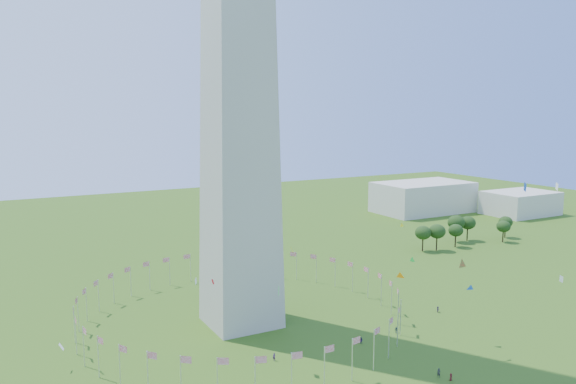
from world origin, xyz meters
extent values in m
cylinder|color=silver|center=(40.00, 50.00, 4.50)|extent=(0.24, 0.24, 9.00)
cylinder|color=silver|center=(39.39, 56.95, 4.50)|extent=(0.24, 0.24, 9.00)
cylinder|color=silver|center=(37.59, 63.68, 4.50)|extent=(0.24, 0.24, 9.00)
cylinder|color=silver|center=(34.64, 70.00, 4.50)|extent=(0.24, 0.24, 9.00)
cylinder|color=silver|center=(30.64, 75.71, 4.50)|extent=(0.24, 0.24, 9.00)
cylinder|color=silver|center=(25.71, 80.64, 4.50)|extent=(0.24, 0.24, 9.00)
cylinder|color=silver|center=(20.00, 84.64, 4.50)|extent=(0.24, 0.24, 9.00)
cylinder|color=silver|center=(13.68, 87.59, 4.50)|extent=(0.24, 0.24, 9.00)
cylinder|color=silver|center=(6.95, 89.39, 4.50)|extent=(0.24, 0.24, 9.00)
cylinder|color=silver|center=(0.00, 90.00, 4.50)|extent=(0.24, 0.24, 9.00)
cylinder|color=silver|center=(-6.95, 89.39, 4.50)|extent=(0.24, 0.24, 9.00)
cylinder|color=silver|center=(-13.68, 87.59, 4.50)|extent=(0.24, 0.24, 9.00)
cylinder|color=silver|center=(-20.00, 84.64, 4.50)|extent=(0.24, 0.24, 9.00)
cylinder|color=silver|center=(-25.71, 80.64, 4.50)|extent=(0.24, 0.24, 9.00)
cylinder|color=silver|center=(-30.64, 75.71, 4.50)|extent=(0.24, 0.24, 9.00)
cylinder|color=silver|center=(-34.64, 70.00, 4.50)|extent=(0.24, 0.24, 9.00)
cylinder|color=silver|center=(-37.59, 63.68, 4.50)|extent=(0.24, 0.24, 9.00)
cylinder|color=silver|center=(-39.39, 56.95, 4.50)|extent=(0.24, 0.24, 9.00)
cylinder|color=silver|center=(-40.00, 50.00, 4.50)|extent=(0.24, 0.24, 9.00)
cylinder|color=silver|center=(-39.39, 43.05, 4.50)|extent=(0.24, 0.24, 9.00)
cylinder|color=silver|center=(-37.59, 36.32, 4.50)|extent=(0.24, 0.24, 9.00)
cylinder|color=silver|center=(-34.64, 30.00, 4.50)|extent=(0.24, 0.24, 9.00)
cylinder|color=silver|center=(-30.64, 24.29, 4.50)|extent=(0.24, 0.24, 9.00)
cylinder|color=silver|center=(-25.71, 19.36, 4.50)|extent=(0.24, 0.24, 9.00)
cylinder|color=silver|center=(-20.00, 15.36, 4.50)|extent=(0.24, 0.24, 9.00)
cylinder|color=silver|center=(-13.68, 12.41, 4.50)|extent=(0.24, 0.24, 9.00)
cylinder|color=silver|center=(-6.95, 10.61, 4.50)|extent=(0.24, 0.24, 9.00)
cylinder|color=silver|center=(0.00, 10.00, 4.50)|extent=(0.24, 0.24, 9.00)
cylinder|color=silver|center=(6.95, 10.61, 4.50)|extent=(0.24, 0.24, 9.00)
cylinder|color=silver|center=(13.68, 12.41, 4.50)|extent=(0.24, 0.24, 9.00)
cylinder|color=silver|center=(20.00, 15.36, 4.50)|extent=(0.24, 0.24, 9.00)
cylinder|color=silver|center=(25.71, 19.36, 4.50)|extent=(0.24, 0.24, 9.00)
cylinder|color=silver|center=(30.64, 24.29, 4.50)|extent=(0.24, 0.24, 9.00)
cylinder|color=silver|center=(34.64, 30.00, 4.50)|extent=(0.24, 0.24, 9.00)
cylinder|color=silver|center=(37.59, 36.32, 4.50)|extent=(0.24, 0.24, 9.00)
cylinder|color=silver|center=(39.39, 43.05, 4.50)|extent=(0.24, 0.24, 9.00)
cube|color=beige|center=(150.00, 150.00, 8.00)|extent=(50.00, 30.00, 16.00)
cube|color=beige|center=(190.00, 120.00, 6.00)|extent=(35.00, 25.00, 12.00)
imported|color=#3B1A50|center=(-2.60, 26.36, 0.89)|extent=(0.68, 0.77, 1.78)
imported|color=#2B1849|center=(19.39, 24.56, 0.81)|extent=(0.98, 0.91, 1.61)
imported|color=#521217|center=(24.65, 1.28, 0.77)|extent=(0.89, 0.76, 1.54)
imported|color=#1D2744|center=(30.72, 25.85, 0.79)|extent=(0.98, 0.66, 1.58)
imported|color=#33194C|center=(49.75, 31.66, 0.81)|extent=(1.39, 1.61, 1.62)
imported|color=#252525|center=(23.47, 3.46, 0.97)|extent=(0.77, 0.85, 1.95)
plane|color=orange|center=(21.46, 13.95, 18.94)|extent=(1.26, 2.15, 2.04)
plane|color=blue|center=(35.71, -4.77, 39.47)|extent=(1.60, 1.18, 1.98)
plane|color=white|center=(-21.54, 21.67, 22.06)|extent=(0.78, 1.41, 1.61)
plane|color=red|center=(-16.35, 26.48, 19.82)|extent=(1.07, 0.72, 1.16)
plane|color=yellow|center=(4.77, 31.76, 22.71)|extent=(1.92, 1.16, 1.92)
plane|color=orange|center=(47.75, 55.55, 34.63)|extent=(0.64, 1.27, 1.37)
plane|color=white|center=(37.88, -12.22, 22.94)|extent=(0.53, 1.30, 1.37)
plane|color=green|center=(41.16, 32.75, 15.42)|extent=(0.52, 1.50, 1.58)
plane|color=green|center=(-3.14, 23.09, 16.80)|extent=(1.93, 0.86, 2.11)
plane|color=white|center=(-43.69, 43.90, 5.00)|extent=(1.64, 1.79, 1.54)
plane|color=yellow|center=(32.36, 26.85, 26.58)|extent=(1.13, 0.15, 1.12)
plane|color=green|center=(36.54, 11.02, 20.21)|extent=(2.24, 0.53, 2.19)
plane|color=blue|center=(42.39, 13.86, 13.02)|extent=(1.71, 1.38, 2.00)
plane|color=white|center=(49.47, -1.64, 38.31)|extent=(1.60, 0.95, 1.86)
ellipsoid|color=#264818|center=(91.57, 84.53, 4.88)|extent=(6.25, 6.25, 9.77)
ellipsoid|color=#264818|center=(97.05, 82.75, 5.09)|extent=(6.52, 6.52, 10.19)
ellipsoid|color=#264818|center=(107.64, 83.47, 4.54)|extent=(5.81, 5.81, 9.08)
ellipsoid|color=#264818|center=(114.14, 89.81, 5.50)|extent=(7.04, 7.04, 11.00)
ellipsoid|color=#264818|center=(120.30, 89.41, 5.07)|extent=(6.49, 6.49, 10.14)
ellipsoid|color=#264818|center=(131.21, 80.35, 4.43)|extent=(5.68, 5.68, 8.87)
ellipsoid|color=#264818|center=(138.73, 85.72, 4.54)|extent=(5.82, 5.82, 9.09)
camera|label=1|loc=(-54.97, -76.77, 54.03)|focal=35.00mm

